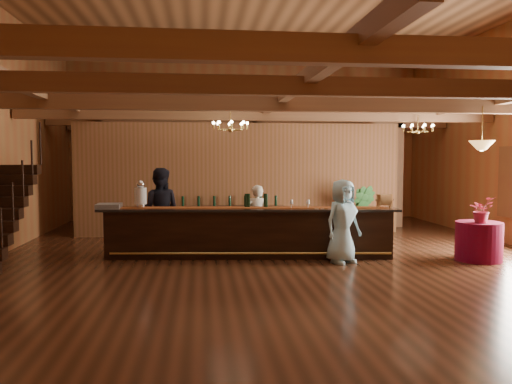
{
  "coord_description": "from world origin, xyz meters",
  "views": [
    {
      "loc": [
        -1.6,
        -10.32,
        2.16
      ],
      "look_at": [
        -0.37,
        0.75,
        1.38
      ],
      "focal_mm": 35.0,
      "sensor_mm": 36.0,
      "label": 1
    }
  ],
  "objects": [
    {
      "name": "floor",
      "position": [
        0.0,
        0.0,
        0.0
      ],
      "size": [
        14.0,
        14.0,
        0.0
      ],
      "primitive_type": "plane",
      "color": "#4E2919",
      "rests_on": "ground"
    },
    {
      "name": "wall_back",
      "position": [
        0.0,
        7.0,
        2.75
      ],
      "size": [
        12.0,
        0.1,
        5.5
      ],
      "primitive_type": "cube",
      "color": "#A16A39",
      "rests_on": "floor"
    },
    {
      "name": "wall_front",
      "position": [
        0.0,
        -7.0,
        2.75
      ],
      "size": [
        12.0,
        0.1,
        5.5
      ],
      "primitive_type": "cube",
      "color": "#A16A39",
      "rests_on": "floor"
    },
    {
      "name": "beam_grid",
      "position": [
        0.0,
        0.51,
        3.24
      ],
      "size": [
        11.9,
        13.9,
        0.39
      ],
      "color": "brown",
      "rests_on": "wall_left"
    },
    {
      "name": "support_posts",
      "position": [
        0.0,
        -0.5,
        1.6
      ],
      "size": [
        9.2,
        10.2,
        3.2
      ],
      "color": "brown",
      "rests_on": "floor"
    },
    {
      "name": "partition_wall",
      "position": [
        -0.5,
        3.5,
        1.55
      ],
      "size": [
        9.0,
        0.18,
        3.1
      ],
      "primitive_type": "cube",
      "color": "brown",
      "rests_on": "floor"
    },
    {
      "name": "backroom_boxes",
      "position": [
        -0.29,
        5.5,
        0.53
      ],
      "size": [
        4.1,
        0.6,
        1.1
      ],
      "color": "black",
      "rests_on": "floor"
    },
    {
      "name": "tasting_bar",
      "position": [
        -0.57,
        0.31,
        0.54
      ],
      "size": [
        6.44,
        1.47,
        1.08
      ],
      "rotation": [
        0.0,
        0.0,
        -0.11
      ],
      "color": "black",
      "rests_on": "floor"
    },
    {
      "name": "beverage_dispenser",
      "position": [
        -2.89,
        0.61,
        1.35
      ],
      "size": [
        0.26,
        0.26,
        0.6
      ],
      "color": "silver",
      "rests_on": "tasting_bar"
    },
    {
      "name": "glass_rack_tray",
      "position": [
        -3.56,
        0.58,
        1.11
      ],
      "size": [
        0.5,
        0.5,
        0.1
      ],
      "primitive_type": "cube",
      "color": "gray",
      "rests_on": "tasting_bar"
    },
    {
      "name": "raffle_drum",
      "position": [
        2.32,
        -0.04,
        1.24
      ],
      "size": [
        0.34,
        0.24,
        0.3
      ],
      "color": "olive",
      "rests_on": "tasting_bar"
    },
    {
      "name": "bar_bottle_0",
      "position": [
        -0.62,
        0.44,
        1.21
      ],
      "size": [
        0.07,
        0.07,
        0.3
      ],
      "primitive_type": "cylinder",
      "color": "black",
      "rests_on": "tasting_bar"
    },
    {
      "name": "bar_bottle_1",
      "position": [
        -0.57,
        0.44,
        1.21
      ],
      "size": [
        0.07,
        0.07,
        0.3
      ],
      "primitive_type": "cylinder",
      "color": "black",
      "rests_on": "tasting_bar"
    },
    {
      "name": "bar_bottle_2",
      "position": [
        -0.21,
        0.4,
        1.21
      ],
      "size": [
        0.07,
        0.07,
        0.3
      ],
      "primitive_type": "cylinder",
      "color": "black",
      "rests_on": "tasting_bar"
    },
    {
      "name": "bar_bottle_3",
      "position": [
        -0.19,
        0.4,
        1.21
      ],
      "size": [
        0.07,
        0.07,
        0.3
      ],
      "primitive_type": "cylinder",
      "color": "black",
      "rests_on": "tasting_bar"
    },
    {
      "name": "backbar_shelf",
      "position": [
        -0.81,
        3.2,
        0.41
      ],
      "size": [
        2.97,
        0.89,
        0.83
      ],
      "primitive_type": "cube",
      "rotation": [
        0.0,
        0.0,
        -0.15
      ],
      "color": "black",
      "rests_on": "floor"
    },
    {
      "name": "round_table",
      "position": [
        4.16,
        -0.6,
        0.41
      ],
      "size": [
        0.94,
        0.94,
        0.81
      ],
      "primitive_type": "cylinder",
      "color": "#4F0920",
      "rests_on": "floor"
    },
    {
      "name": "chandelier_left",
      "position": [
        -0.92,
        0.97,
        2.87
      ],
      "size": [
        0.8,
        0.8,
        0.49
      ],
      "color": "tan",
      "rests_on": "beam_grid"
    },
    {
      "name": "chandelier_right",
      "position": [
        3.87,
        1.83,
        2.89
      ],
      "size": [
        0.8,
        0.8,
        0.46
      ],
      "color": "tan",
      "rests_on": "beam_grid"
    },
    {
      "name": "pendant_lamp",
      "position": [
        4.16,
        -0.6,
        2.4
      ],
      "size": [
        0.52,
        0.52,
        0.9
      ],
      "color": "tan",
      "rests_on": "beam_grid"
    },
    {
      "name": "bartender",
      "position": [
        -0.32,
        1.05,
        0.76
      ],
      "size": [
        0.58,
        0.41,
        1.52
      ],
      "primitive_type": "imported",
      "rotation": [
        0.0,
        0.0,
        3.23
      ],
      "color": "silver",
      "rests_on": "floor"
    },
    {
      "name": "staff_second",
      "position": [
        -2.54,
        1.16,
        0.96
      ],
      "size": [
        1.0,
        0.82,
        1.92
      ],
      "primitive_type": "imported",
      "rotation": [
        0.0,
        0.0,
        3.03
      ],
      "color": "black",
      "rests_on": "floor"
    },
    {
      "name": "guest",
      "position": [
        1.27,
        -0.49,
        0.85
      ],
      "size": [
        0.99,
        0.86,
        1.71
      ],
      "primitive_type": "imported",
      "rotation": [
        0.0,
        0.0,
        0.46
      ],
      "color": "#A5DCED",
      "rests_on": "floor"
    },
    {
      "name": "floor_plant",
      "position": [
        2.71,
        2.77,
        0.7
      ],
      "size": [
        0.94,
        0.86,
        1.4
      ],
      "primitive_type": "imported",
      "rotation": [
        0.0,
        0.0,
        -0.38
      ],
      "color": "#245423",
      "rests_on": "floor"
    },
    {
      "name": "table_flowers",
      "position": [
        4.12,
        -0.74,
        1.08
      ],
      "size": [
        0.58,
        0.54,
        0.54
      ],
      "primitive_type": "imported",
      "rotation": [
        0.0,
        0.0,
        0.29
      ],
      "color": "#A92742",
      "rests_on": "round_table"
    },
    {
      "name": "table_vase",
      "position": [
        4.12,
        -0.66,
        0.95
      ],
      "size": [
        0.18,
        0.18,
        0.28
      ],
      "primitive_type": "imported",
      "rotation": [
        0.0,
        0.0,
        -0.34
      ],
      "color": "tan",
      "rests_on": "round_table"
    }
  ]
}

